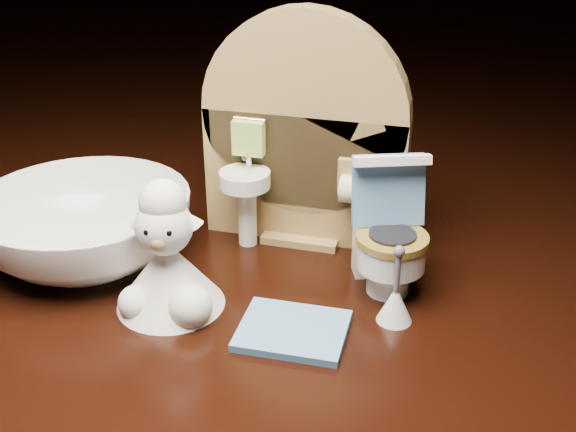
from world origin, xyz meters
name	(u,v)px	position (x,y,z in m)	size (l,w,h in m)	color
backdrop_panel	(303,144)	(0.00, 0.06, 0.07)	(0.13, 0.05, 0.15)	#9D7B44
toy_toilet	(388,240)	(0.06, 0.02, 0.03)	(0.05, 0.06, 0.08)	white
bath_mat	(293,331)	(0.02, -0.04, 0.00)	(0.06, 0.05, 0.00)	#5889BE
toilet_brush	(395,301)	(0.07, -0.01, 0.01)	(0.02, 0.02, 0.05)	white
plush_lamb	(168,264)	(-0.05, -0.03, 0.03)	(0.06, 0.06, 0.08)	white
ceramic_bowl	(85,227)	(-0.13, 0.00, 0.02)	(0.13, 0.13, 0.04)	white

